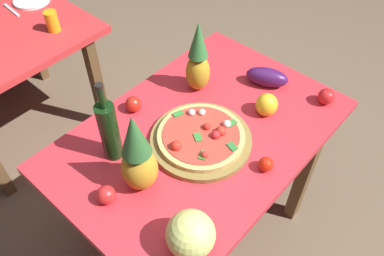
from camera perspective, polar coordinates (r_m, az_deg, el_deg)
The scene contains 17 objects.
ground_plane at distance 2.29m, azimuth 0.89°, elevation -12.93°, with size 10.00×10.00×0.00m, color brown.
display_table at distance 1.75m, azimuth 1.14°, elevation -2.53°, with size 1.26×0.85×0.74m.
pizza_board at distance 1.64m, azimuth 1.31°, elevation -1.74°, with size 0.42×0.42×0.03m, color olive.
pizza at distance 1.62m, azimuth 1.39°, elevation -1.11°, with size 0.36×0.36×0.06m.
wine_bottle at distance 1.53m, azimuth -11.97°, elevation -0.31°, with size 0.08×0.08×0.38m.
pineapple_left at distance 1.40m, azimuth -7.90°, elevation -4.19°, with size 0.14×0.14×0.37m.
pineapple_right at distance 1.78m, azimuth 0.88°, elevation 9.73°, with size 0.11×0.11×0.36m.
melon at distance 1.32m, azimuth -0.21°, elevation -15.23°, with size 0.17×0.17×0.17m, color #DCE277.
bell_pepper at distance 1.76m, azimuth 10.81°, elevation 3.35°, with size 0.10×0.10×0.11m, color yellow.
eggplant at distance 1.91m, azimuth 10.86°, elevation 7.29°, with size 0.20×0.09×0.09m, color #41164E.
tomato_at_corner at distance 1.56m, azimuth 10.69°, elevation -5.21°, with size 0.06×0.06×0.06m, color red.
tomato_near_board at distance 1.48m, azimuth -12.38°, elevation -9.47°, with size 0.07×0.07×0.07m, color red.
tomato_beside_pepper at distance 1.77m, azimuth -8.53°, elevation 3.47°, with size 0.07×0.07×0.07m, color red.
tomato_by_bottle at distance 1.88m, azimuth 18.94°, elevation 4.36°, with size 0.08×0.08×0.08m, color red.
drinking_glass_juice at distance 2.36m, azimuth -19.68°, elevation 14.42°, with size 0.07×0.07×0.12m, color orange.
dinner_plate at distance 2.71m, azimuth -22.28°, elevation 16.82°, with size 0.22×0.22×0.02m, color white.
fork_utensil at distance 2.66m, azimuth -24.78°, elevation 15.32°, with size 0.02×0.18×0.01m, color silver.
Camera 1 is at (-0.86, -0.72, 1.99)m, focal length 36.66 mm.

